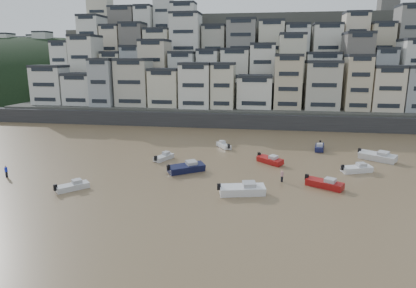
% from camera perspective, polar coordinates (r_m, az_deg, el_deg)
% --- Properties ---
extents(ground, '(400.00, 400.00, 0.00)m').
position_cam_1_polar(ground, '(32.91, -20.02, -18.53)').
color(ground, olive).
rests_on(ground, ground).
extents(sea_strip, '(340.00, 340.00, 0.00)m').
position_cam_1_polar(sea_strip, '(210.79, -27.47, 7.17)').
color(sea_strip, '#3F515B').
rests_on(sea_strip, ground).
extents(harbor_wall, '(140.00, 3.00, 3.50)m').
position_cam_1_polar(harbor_wall, '(90.53, 5.99, 3.53)').
color(harbor_wall, '#38383A').
rests_on(harbor_wall, ground).
extents(hillside, '(141.04, 66.00, 50.00)m').
position_cam_1_polar(hillside, '(129.03, 9.27, 11.34)').
color(hillside, '#4C4C47').
rests_on(hillside, ground).
extents(headland, '(216.00, 135.00, 53.33)m').
position_cam_1_polar(headland, '(193.99, -25.61, 6.96)').
color(headland, black).
rests_on(headland, ground).
extents(boat_a, '(6.54, 3.43, 1.70)m').
position_cam_1_polar(boat_a, '(46.91, 5.30, -6.82)').
color(boat_a, white).
rests_on(boat_a, ground).
extents(boat_b, '(5.49, 4.19, 1.45)m').
position_cam_1_polar(boat_b, '(51.63, 17.51, -5.65)').
color(boat_b, maroon).
rests_on(boat_b, ground).
extents(boat_c, '(6.13, 5.23, 1.67)m').
position_cam_1_polar(boat_c, '(55.73, -3.34, -3.53)').
color(boat_c, '#12163A').
rests_on(boat_c, ground).
extents(boat_d, '(5.39, 3.43, 1.40)m').
position_cam_1_polar(boat_d, '(59.96, 21.94, -3.42)').
color(boat_d, white).
rests_on(boat_d, ground).
extents(boat_e, '(4.92, 4.68, 1.40)m').
position_cam_1_polar(boat_e, '(61.06, 9.51, -2.33)').
color(boat_e, '#A21413').
rests_on(boat_e, ground).
extents(boat_f, '(3.10, 4.76, 1.24)m').
position_cam_1_polar(boat_f, '(62.75, -6.80, -1.89)').
color(boat_f, silver).
rests_on(boat_f, ground).
extents(boat_g, '(6.46, 5.40, 1.75)m').
position_cam_1_polar(boat_g, '(67.97, 24.62, -1.62)').
color(boat_g, silver).
rests_on(boat_g, ground).
extents(boat_h, '(3.66, 4.63, 1.24)m').
position_cam_1_polar(boat_h, '(70.69, 2.44, -0.09)').
color(boat_h, white).
rests_on(boat_h, ground).
extents(boat_i, '(2.51, 5.35, 1.40)m').
position_cam_1_polar(boat_i, '(71.94, 16.80, -0.35)').
color(boat_i, '#151841').
rests_on(boat_i, ground).
extents(boat_j, '(4.15, 4.33, 1.23)m').
position_cam_1_polar(boat_j, '(51.59, -20.14, -6.00)').
color(boat_j, silver).
rests_on(boat_j, ground).
extents(person_blue, '(0.44, 0.44, 1.74)m').
position_cam_1_polar(person_blue, '(60.78, -28.63, -3.72)').
color(person_blue, '#1C2CD8').
rests_on(person_blue, ground).
extents(person_pink, '(0.44, 0.44, 1.74)m').
position_cam_1_polar(person_pink, '(52.42, 11.32, -4.83)').
color(person_pink, '#B9838A').
rests_on(person_pink, ground).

